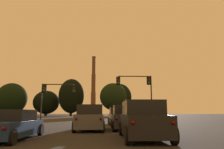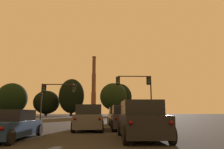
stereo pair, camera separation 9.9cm
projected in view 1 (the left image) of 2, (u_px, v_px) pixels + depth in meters
suv_right_lane_third at (143, 120)px, 10.81m from camera, size 2.15×4.92×1.86m
suv_right_lane_front at (118, 116)px, 23.94m from camera, size 2.20×4.94×1.86m
suv_center_lane_second at (90, 118)px, 16.25m from camera, size 2.16×4.93×1.86m
sedan_left_lane_third at (12, 125)px, 10.63m from camera, size 2.05×4.73×1.43m
suv_right_lane_second at (125, 118)px, 16.91m from camera, size 2.14×4.92×1.86m
traffic_light_overhead_left at (53, 93)px, 31.59m from camera, size 5.06×0.50×5.48m
traffic_light_overhead_right at (140, 86)px, 30.94m from camera, size 5.16×0.50×6.53m
traffic_light_far_right at (124, 104)px, 66.97m from camera, size 0.78×0.50×6.15m
smokestack at (93, 91)px, 158.35m from camera, size 5.58×5.58×42.81m
treeline_center_left at (120, 97)px, 97.33m from camera, size 10.45×9.41×14.17m
treeline_center_right at (46, 102)px, 92.89m from camera, size 11.02×9.92×10.69m
treeline_left_mid at (12, 99)px, 89.82m from camera, size 12.52×11.27×13.51m
treeline_far_left at (113, 97)px, 87.77m from camera, size 10.82×9.74×13.21m
treeline_right_mid at (71, 96)px, 89.39m from camera, size 10.37×9.33×15.15m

